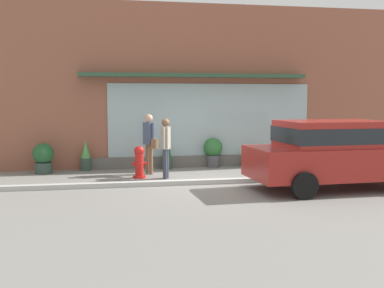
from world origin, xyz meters
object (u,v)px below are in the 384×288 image
object	(u,v)px
pedestrian_with_handbag	(149,139)
potted_plant_near_hydrant	(86,156)
potted_plant_window_right	(286,147)
potted_plant_low_front	(167,149)
potted_plant_by_entrance	(249,156)
potted_plant_window_left	(213,151)
fire_hydrant	(139,161)
parked_car_red	(336,151)
potted_plant_window_center	(43,157)
pedestrian_passerby	(166,144)

from	to	relation	value
pedestrian_with_handbag	potted_plant_near_hydrant	bearing A→B (deg)	-150.56
potted_plant_window_right	potted_plant_low_front	size ratio (longest dim) A/B	0.97
potted_plant_window_right	potted_plant_by_entrance	bearing A→B (deg)	-168.44
potted_plant_window_left	potted_plant_window_right	distance (m)	2.52
pedestrian_with_handbag	potted_plant_window_right	bearing A→B (deg)	73.88
fire_hydrant	parked_car_red	xyz separation A→B (m)	(4.54, -2.58, 0.47)
pedestrian_with_handbag	potted_plant_window_center	distance (m)	3.19
pedestrian_with_handbag	potted_plant_low_front	world-z (taller)	pedestrian_with_handbag
pedestrian_with_handbag	potted_plant_window_left	world-z (taller)	pedestrian_with_handbag
fire_hydrant	parked_car_red	distance (m)	5.25
potted_plant_window_right	potted_plant_window_center	size ratio (longest dim) A/B	1.38
pedestrian_passerby	potted_plant_window_center	world-z (taller)	pedestrian_passerby
pedestrian_passerby	potted_plant_low_front	bearing A→B (deg)	-162.63
pedestrian_with_handbag	potted_plant_low_front	xyz separation A→B (m)	(0.63, 0.91, -0.42)
fire_hydrant	potted_plant_window_right	size ratio (longest dim) A/B	0.72
parked_car_red	potted_plant_near_hydrant	bearing A→B (deg)	142.56
fire_hydrant	potted_plant_window_left	xyz separation A→B (m)	(2.51, 1.70, 0.07)
potted_plant_low_front	potted_plant_by_entrance	bearing A→B (deg)	-0.24
potted_plant_window_left	potted_plant_window_right	world-z (taller)	potted_plant_window_right
pedestrian_passerby	potted_plant_near_hydrant	size ratio (longest dim) A/B	1.77
potted_plant_window_left	potted_plant_near_hydrant	distance (m)	4.00
potted_plant_near_hydrant	potted_plant_window_center	distance (m)	1.26
fire_hydrant	potted_plant_near_hydrant	bearing A→B (deg)	131.26
potted_plant_window_left	potted_plant_window_right	xyz separation A→B (m)	(2.51, 0.11, 0.07)
parked_car_red	potted_plant_low_front	world-z (taller)	parked_car_red
potted_plant_near_hydrant	potted_plant_by_entrance	size ratio (longest dim) A/B	1.51
pedestrian_passerby	potted_plant_window_left	distance (m)	2.68
potted_plant_window_left	potted_plant_by_entrance	world-z (taller)	potted_plant_window_left
potted_plant_window_left	potted_plant_window_right	size ratio (longest dim) A/B	0.76
parked_car_red	potted_plant_by_entrance	size ratio (longest dim) A/B	7.15
potted_plant_by_entrance	potted_plant_window_center	bearing A→B (deg)	-178.47
potted_plant_window_left	potted_plant_near_hydrant	xyz separation A→B (m)	(-4.00, 0.01, -0.09)
potted_plant_near_hydrant	fire_hydrant	bearing A→B (deg)	-48.74
potted_plant_window_right	potted_plant_low_front	bearing A→B (deg)	-176.25
potted_plant_by_entrance	potted_plant_window_left	bearing A→B (deg)	171.83
pedestrian_passerby	potted_plant_window_left	world-z (taller)	pedestrian_passerby
pedestrian_passerby	pedestrian_with_handbag	bearing A→B (deg)	-131.30
potted_plant_window_left	potted_plant_by_entrance	size ratio (longest dim) A/B	1.51
fire_hydrant	potted_plant_window_center	distance (m)	3.03
pedestrian_with_handbag	parked_car_red	xyz separation A→B (m)	(4.20, -3.20, -0.10)
pedestrian_with_handbag	parked_car_red	size ratio (longest dim) A/B	0.40
potted_plant_window_right	fire_hydrant	bearing A→B (deg)	-160.24
potted_plant_low_front	potted_plant_window_center	size ratio (longest dim) A/B	1.43
parked_car_red	potted_plant_window_center	size ratio (longest dim) A/B	4.95
parked_car_red	potted_plant_window_right	world-z (taller)	parked_car_red
pedestrian_with_handbag	potted_plant_near_hydrant	xyz separation A→B (m)	(-1.84, 1.08, -0.59)
parked_car_red	potted_plant_window_right	distance (m)	4.42
fire_hydrant	potted_plant_low_front	bearing A→B (deg)	57.47
pedestrian_with_handbag	potted_plant_window_right	size ratio (longest dim) A/B	1.41
fire_hydrant	potted_plant_window_center	size ratio (longest dim) A/B	1.00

